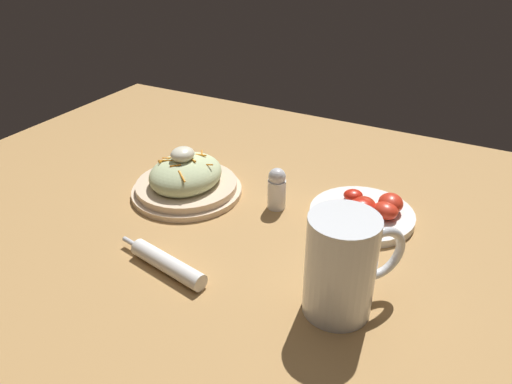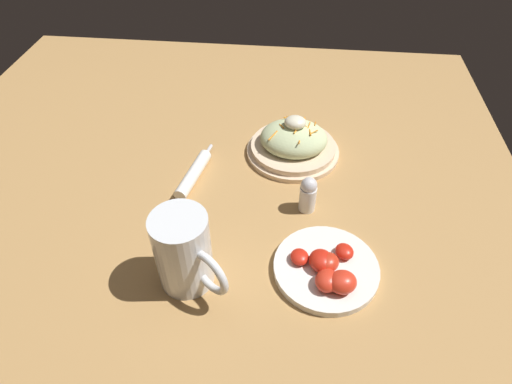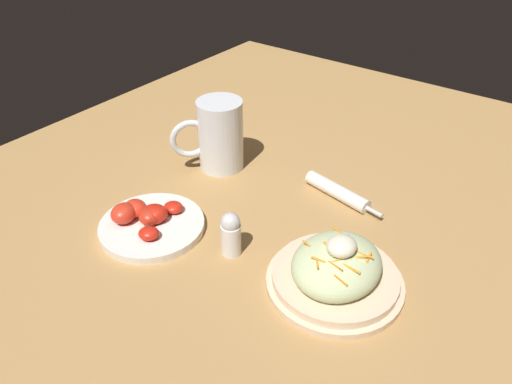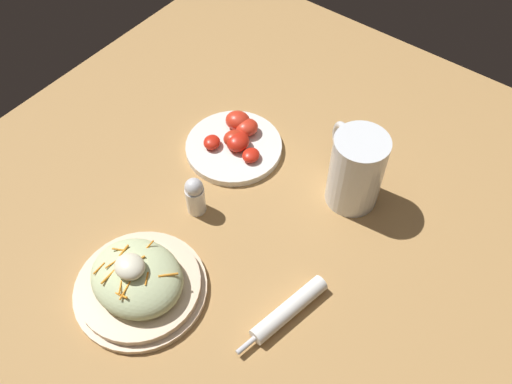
{
  "view_description": "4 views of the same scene",
  "coord_description": "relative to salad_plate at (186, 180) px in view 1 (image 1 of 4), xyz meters",
  "views": [
    {
      "loc": [
        -0.51,
        -0.38,
        0.5
      ],
      "look_at": [
        0.13,
        -0.04,
        0.09
      ],
      "focal_mm": 34.45,
      "sensor_mm": 36.0,
      "label": 1
    },
    {
      "loc": [
        0.19,
        -0.68,
        0.66
      ],
      "look_at": [
        0.12,
        -0.08,
        0.08
      ],
      "focal_mm": 30.24,
      "sensor_mm": 36.0,
      "label": 2
    },
    {
      "loc": [
        0.72,
        0.38,
        0.58
      ],
      "look_at": [
        0.15,
        -0.04,
        0.08
      ],
      "focal_mm": 34.67,
      "sensor_mm": 36.0,
      "label": 3
    },
    {
      "loc": [
        -0.22,
        0.37,
        0.83
      ],
      "look_at": [
        0.12,
        -0.08,
        0.09
      ],
      "focal_mm": 38.58,
      "sensor_mm": 36.0,
      "label": 4
    }
  ],
  "objects": [
    {
      "name": "salt_shaker",
      "position": [
        0.04,
        -0.18,
        0.01
      ],
      "size": [
        0.04,
        0.04,
        0.08
      ],
      "color": "white",
      "rests_on": "ground_plane"
    },
    {
      "name": "napkin_roll",
      "position": [
        -0.22,
        -0.12,
        -0.02
      ],
      "size": [
        0.06,
        0.18,
        0.03
      ],
      "color": "white",
      "rests_on": "ground_plane"
    },
    {
      "name": "ground_plane",
      "position": [
        -0.19,
        -0.15,
        -0.03
      ],
      "size": [
        1.43,
        1.43,
        0.0
      ],
      "primitive_type": "plane",
      "color": "#B2844C"
    },
    {
      "name": "tomato_plate",
      "position": [
        0.08,
        -0.35,
        -0.02
      ],
      "size": [
        0.19,
        0.19,
        0.05
      ],
      "color": "white",
      "rests_on": "ground_plane"
    },
    {
      "name": "beer_mug",
      "position": [
        -0.17,
        -0.38,
        0.04
      ],
      "size": [
        0.14,
        0.12,
        0.15
      ],
      "color": "white",
      "rests_on": "ground_plane"
    },
    {
      "name": "salad_plate",
      "position": [
        0.0,
        0.0,
        0.0
      ],
      "size": [
        0.22,
        0.22,
        0.1
      ],
      "color": "beige",
      "rests_on": "ground_plane"
    }
  ]
}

